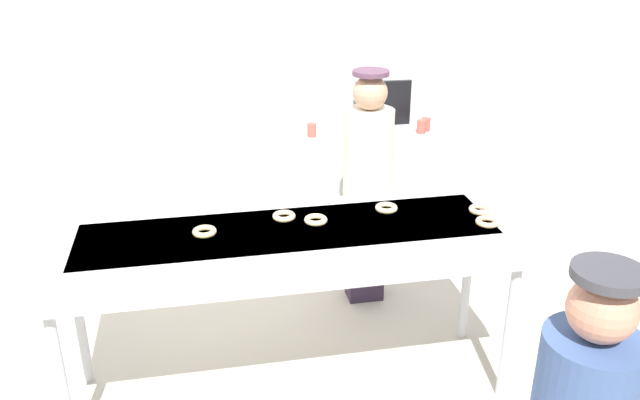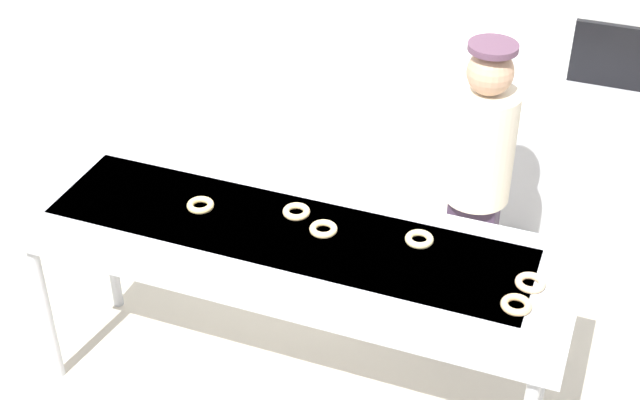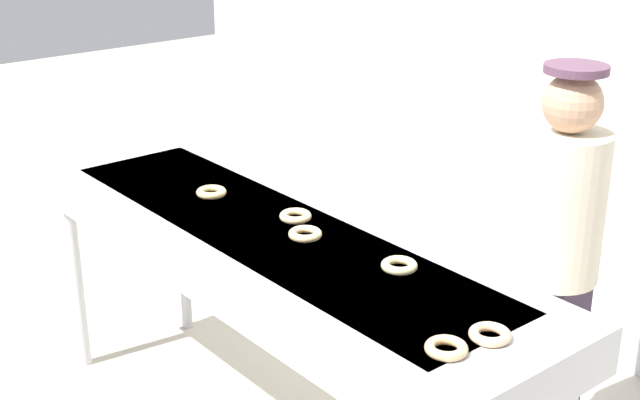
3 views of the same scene
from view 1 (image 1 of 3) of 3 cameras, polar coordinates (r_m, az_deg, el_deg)
The scene contains 15 objects.
ground_plane at distance 3.89m, azimuth -2.49°, elevation -16.10°, with size 16.00×16.00×0.00m, color beige.
back_wall at distance 5.48m, azimuth -6.70°, elevation 13.45°, with size 8.00×0.12×3.06m, color white.
fryer_conveyor at distance 3.37m, azimuth -2.76°, elevation -3.87°, with size 2.50×0.73×1.01m.
plain_donut_0 at distance 3.48m, azimuth 14.49°, elevation -1.88°, with size 0.12×0.12×0.03m, color #F4C483.
plain_donut_1 at distance 3.32m, azimuth -10.13°, elevation -2.75°, with size 0.12×0.12×0.03m, color #F1D082.
plain_donut_2 at distance 3.39m, azimuth -0.37°, elevation -1.76°, with size 0.12×0.12×0.03m, color #F5D28D.
plain_donut_3 at distance 3.44m, azimuth -3.19°, elevation -1.43°, with size 0.12×0.12×0.03m, color #F3CE8C.
plain_donut_4 at distance 3.55m, azimuth 5.85°, elevation -0.69°, with size 0.12×0.12×0.03m, color beige.
plain_donut_5 at distance 3.61m, azimuth 13.90°, elevation -0.83°, with size 0.12×0.12×0.03m, color #F9CA96.
worker_baker at distance 4.28m, azimuth 4.20°, elevation 1.97°, with size 0.32×0.32×1.62m.
prep_counter at distance 5.56m, azimuth 5.98°, elevation 1.73°, with size 1.50×0.57×0.84m, color #B7BABF.
paper_cup_0 at distance 5.29m, azimuth -0.73°, elevation 6.17°, with size 0.07×0.07×0.11m, color #CC4C3F.
paper_cup_1 at distance 5.51m, azimuth 9.30°, elevation 6.59°, with size 0.07×0.07×0.11m, color #CC4C3F.
paper_cup_2 at distance 5.44m, azimuth 8.91°, elevation 6.39°, with size 0.07×0.07×0.11m, color #CC4C3F.
menu_display at distance 5.59m, azimuth 5.55°, elevation 8.46°, with size 0.48×0.04×0.38m, color black.
Camera 1 is at (-0.41, -2.96, 2.48)m, focal length 36.40 mm.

